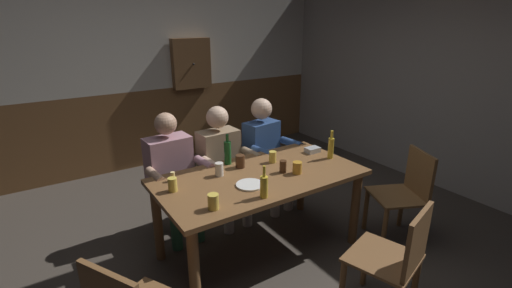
% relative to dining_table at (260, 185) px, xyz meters
% --- Properties ---
extents(ground_plane, '(6.30, 6.30, 0.00)m').
position_rel_dining_table_xyz_m(ground_plane, '(0.00, -0.02, -0.65)').
color(ground_plane, '#423A33').
extents(back_wall_upper, '(5.25, 0.12, 1.50)m').
position_rel_dining_table_xyz_m(back_wall_upper, '(0.00, 2.65, 1.18)').
color(back_wall_upper, beige).
extents(back_wall_wainscot, '(5.25, 0.12, 1.08)m').
position_rel_dining_table_xyz_m(back_wall_wainscot, '(0.00, 2.65, -0.11)').
color(back_wall_wainscot, brown).
rests_on(back_wall_wainscot, ground_plane).
extents(side_wall_concrete, '(0.12, 5.23, 2.58)m').
position_rel_dining_table_xyz_m(side_wall_concrete, '(2.68, -0.02, 0.64)').
color(side_wall_concrete, gray).
rests_on(side_wall_concrete, ground_plane).
extents(dining_table, '(1.76, 0.92, 0.76)m').
position_rel_dining_table_xyz_m(dining_table, '(0.00, 0.00, 0.00)').
color(dining_table, brown).
rests_on(dining_table, ground_plane).
extents(person_0, '(0.57, 0.54, 1.21)m').
position_rel_dining_table_xyz_m(person_0, '(-0.53, 0.70, 0.02)').
color(person_0, '#B78493').
rests_on(person_0, ground_plane).
extents(person_1, '(0.55, 0.54, 1.20)m').
position_rel_dining_table_xyz_m(person_1, '(0.00, 0.69, 0.02)').
color(person_1, '#997F60').
rests_on(person_1, ground_plane).
extents(person_2, '(0.55, 0.56, 1.22)m').
position_rel_dining_table_xyz_m(person_2, '(0.54, 0.69, 0.02)').
color(person_2, '#2D4C84').
rests_on(person_2, ground_plane).
extents(chair_empty_near_left, '(0.58, 0.58, 0.88)m').
position_rel_dining_table_xyz_m(chair_empty_near_left, '(1.25, -0.57, -0.18)').
color(chair_empty_near_left, brown).
rests_on(chair_empty_near_left, ground_plane).
extents(chair_empty_far_end, '(0.54, 0.54, 0.88)m').
position_rel_dining_table_xyz_m(chair_empty_far_end, '(0.33, -1.14, -0.18)').
color(chair_empty_far_end, brown).
rests_on(chair_empty_far_end, ground_plane).
extents(table_candle, '(0.04, 0.04, 0.08)m').
position_rel_dining_table_xyz_m(table_candle, '(-0.67, 0.28, 0.14)').
color(table_candle, '#F9E08C').
rests_on(table_candle, dining_table).
extents(condiment_caddy, '(0.14, 0.10, 0.05)m').
position_rel_dining_table_xyz_m(condiment_caddy, '(0.74, 0.16, 0.13)').
color(condiment_caddy, '#B2B7BC').
rests_on(condiment_caddy, dining_table).
extents(plate_0, '(0.22, 0.22, 0.01)m').
position_rel_dining_table_xyz_m(plate_0, '(-0.19, -0.13, 0.11)').
color(plate_0, white).
rests_on(plate_0, dining_table).
extents(bottle_0, '(0.07, 0.07, 0.28)m').
position_rel_dining_table_xyz_m(bottle_0, '(-0.11, 0.36, 0.22)').
color(bottle_0, '#195923').
rests_on(bottle_0, dining_table).
extents(bottle_1, '(0.05, 0.05, 0.27)m').
position_rel_dining_table_xyz_m(bottle_1, '(0.77, -0.05, 0.21)').
color(bottle_1, gold).
rests_on(bottle_1, dining_table).
extents(bottle_2, '(0.06, 0.06, 0.25)m').
position_rel_dining_table_xyz_m(bottle_2, '(-0.21, -0.36, 0.19)').
color(bottle_2, gold).
rests_on(bottle_2, dining_table).
extents(pint_glass_0, '(0.08, 0.08, 0.11)m').
position_rel_dining_table_xyz_m(pint_glass_0, '(-0.60, -0.30, 0.16)').
color(pint_glass_0, '#E5C64C').
rests_on(pint_glass_0, dining_table).
extents(pint_glass_1, '(0.07, 0.07, 0.11)m').
position_rel_dining_table_xyz_m(pint_glass_1, '(0.25, 0.17, 0.16)').
color(pint_glass_1, '#E5C64C').
rests_on(pint_glass_1, dining_table).
extents(pint_glass_2, '(0.07, 0.07, 0.12)m').
position_rel_dining_table_xyz_m(pint_glass_2, '(-0.30, 0.17, 0.16)').
color(pint_glass_2, white).
rests_on(pint_glass_2, dining_table).
extents(pint_glass_3, '(0.08, 0.08, 0.12)m').
position_rel_dining_table_xyz_m(pint_glass_3, '(-0.06, 0.23, 0.16)').
color(pint_glass_3, '#4C2D19').
rests_on(pint_glass_3, dining_table).
extents(pint_glass_4, '(0.06, 0.06, 0.11)m').
position_rel_dining_table_xyz_m(pint_glass_4, '(0.19, -0.07, 0.16)').
color(pint_glass_4, '#4C2D19').
rests_on(pint_glass_4, dining_table).
extents(pint_glass_5, '(0.08, 0.08, 0.10)m').
position_rel_dining_table_xyz_m(pint_glass_5, '(0.28, -0.15, 0.16)').
color(pint_glass_5, gold).
rests_on(pint_glass_5, dining_table).
extents(pint_glass_6, '(0.07, 0.07, 0.11)m').
position_rel_dining_table_xyz_m(pint_glass_6, '(-0.73, 0.11, 0.16)').
color(pint_glass_6, '#E5C64C').
rests_on(pint_glass_6, dining_table).
extents(wall_dart_cabinet, '(0.56, 0.15, 0.70)m').
position_rel_dining_table_xyz_m(wall_dart_cabinet, '(0.51, 2.52, 0.75)').
color(wall_dart_cabinet, brown).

